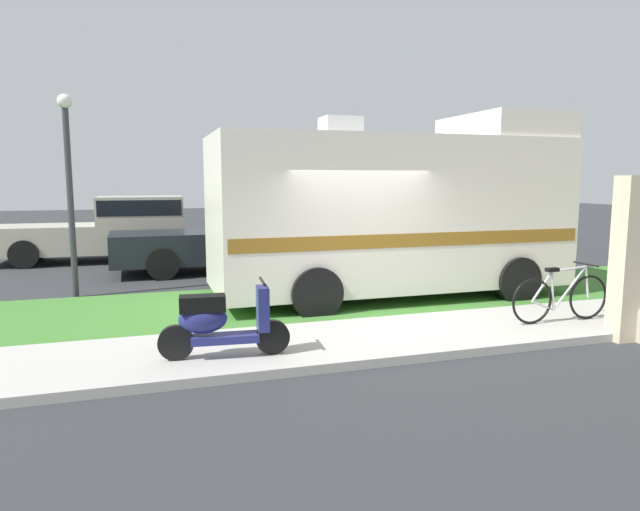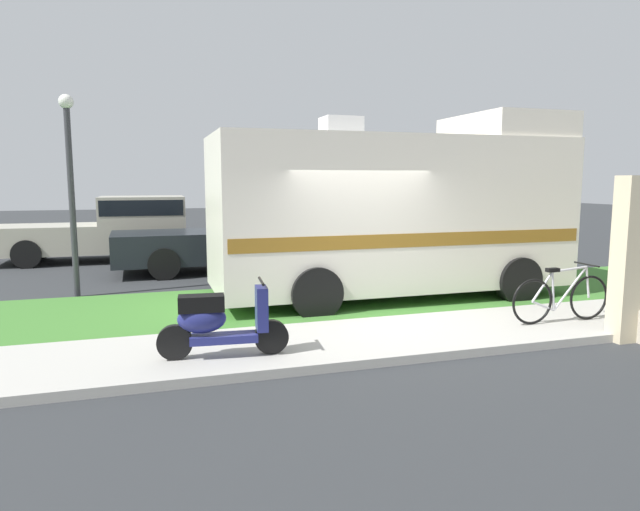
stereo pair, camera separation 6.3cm
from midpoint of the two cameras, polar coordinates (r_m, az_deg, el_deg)
ground_plane at (r=9.40m, az=5.15°, el=-6.71°), size 80.00×80.00×0.00m
sidewalk at (r=8.32m, az=8.35°, el=-8.23°), size 24.00×2.00×0.12m
grass_strip at (r=10.75m, az=2.08°, el=-4.63°), size 24.00×3.40×0.08m
motorhome_rv at (r=11.07m, az=7.83°, el=4.54°), size 6.88×2.69×3.64m
scooter at (r=7.14m, az=-10.09°, el=-6.65°), size 1.64×0.50×0.97m
bicycle at (r=9.54m, az=23.58°, el=-3.93°), size 1.77×0.52×0.91m
pickup_truck_near at (r=14.78m, az=-6.99°, el=2.38°), size 5.69×2.20×1.84m
pickup_truck_far at (r=17.37m, az=-20.41°, el=2.77°), size 5.30×2.14×1.87m
bottle_green at (r=10.80m, az=28.12°, el=-4.44°), size 0.06×0.06×0.27m
bottle_spare at (r=10.36m, az=28.77°, el=-5.02°), size 0.08×0.08×0.24m
street_lamp_post at (r=12.07m, az=-24.00°, el=7.52°), size 0.28×0.28×3.98m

